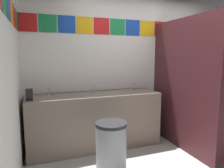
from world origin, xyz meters
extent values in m
cube|color=white|center=(0.00, 1.52, 1.31)|extent=(4.02, 0.08, 2.61)
cube|color=red|center=(-1.86, 1.48, 1.96)|extent=(0.27, 0.01, 0.27)
cube|color=#1E8C4C|center=(-1.58, 1.48, 1.96)|extent=(0.27, 0.01, 0.27)
cube|color=#1947B7|center=(-1.29, 1.48, 1.96)|extent=(0.27, 0.01, 0.27)
cube|color=yellow|center=(-1.00, 1.48, 1.96)|extent=(0.27, 0.01, 0.27)
cube|color=red|center=(-0.72, 1.48, 1.96)|extent=(0.27, 0.01, 0.27)
cube|color=#1E8C4C|center=(-0.43, 1.48, 1.96)|extent=(0.27, 0.01, 0.27)
cube|color=#1947B7|center=(-0.14, 1.48, 1.96)|extent=(0.27, 0.01, 0.27)
cube|color=yellow|center=(0.14, 1.48, 1.96)|extent=(0.27, 0.01, 0.27)
cube|color=red|center=(0.43, 1.48, 1.96)|extent=(0.27, 0.01, 0.27)
cube|color=#1E8C4C|center=(0.72, 1.48, 1.96)|extent=(0.27, 0.01, 0.27)
cube|color=#1947B7|center=(1.00, 1.48, 1.96)|extent=(0.27, 0.01, 0.27)
cube|color=yellow|center=(1.29, 1.48, 1.96)|extent=(0.27, 0.01, 0.27)
cube|color=red|center=(1.58, 1.48, 1.96)|extent=(0.27, 0.01, 0.27)
cube|color=#1E8C4C|center=(1.86, 1.48, 1.96)|extent=(0.27, 0.01, 0.27)
cube|color=white|center=(-2.05, 0.00, 1.31)|extent=(0.08, 2.97, 2.61)
cube|color=#1947B7|center=(-2.00, 0.45, 1.96)|extent=(0.01, 0.27, 0.27)
cube|color=yellow|center=(-2.00, 0.74, 1.96)|extent=(0.01, 0.27, 0.27)
cube|color=red|center=(-2.00, 1.04, 1.96)|extent=(0.01, 0.27, 0.27)
cube|color=#1E8C4C|center=(-2.00, 1.34, 1.96)|extent=(0.01, 0.27, 0.27)
cube|color=gray|center=(-0.92, 1.20, 0.44)|extent=(2.07, 0.57, 0.87)
cube|color=gray|center=(-0.92, 1.47, 0.83)|extent=(2.07, 0.03, 0.08)
cylinder|color=white|center=(-1.61, 1.17, 0.82)|extent=(0.34, 0.34, 0.10)
cylinder|color=white|center=(-0.92, 1.17, 0.82)|extent=(0.34, 0.34, 0.10)
cylinder|color=white|center=(-0.23, 1.17, 0.82)|extent=(0.34, 0.34, 0.10)
cylinder|color=silver|center=(-1.61, 1.31, 0.90)|extent=(0.04, 0.04, 0.05)
cylinder|color=silver|center=(-1.61, 1.26, 0.97)|extent=(0.02, 0.06, 0.09)
cylinder|color=silver|center=(-0.92, 1.31, 0.90)|extent=(0.04, 0.04, 0.05)
cylinder|color=silver|center=(-0.92, 1.26, 0.97)|extent=(0.02, 0.06, 0.09)
cylinder|color=silver|center=(-0.23, 1.31, 0.90)|extent=(0.04, 0.04, 0.05)
cylinder|color=silver|center=(-0.23, 1.26, 0.97)|extent=(0.02, 0.06, 0.09)
cube|color=black|center=(-1.88, 1.03, 0.95)|extent=(0.09, 0.07, 0.16)
cylinder|color=black|center=(-1.88, 0.99, 0.89)|extent=(0.02, 0.02, 0.03)
cube|color=#471E23|center=(0.34, 0.73, 1.02)|extent=(0.04, 1.51, 2.04)
cylinder|color=silver|center=(0.36, -0.01, 1.12)|extent=(0.02, 0.02, 0.10)
cylinder|color=white|center=(0.86, 0.98, 0.20)|extent=(0.38, 0.38, 0.40)
torus|color=white|center=(0.86, 0.98, 0.42)|extent=(0.39, 0.39, 0.05)
cube|color=white|center=(0.86, 1.19, 0.57)|extent=(0.34, 0.17, 0.34)
cylinder|color=#999EA3|center=(-0.93, 0.43, 0.30)|extent=(0.39, 0.39, 0.61)
cylinder|color=#262628|center=(-0.93, 0.43, 0.63)|extent=(0.40, 0.40, 0.04)
camera|label=1|loc=(-1.76, -1.89, 1.47)|focal=32.93mm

